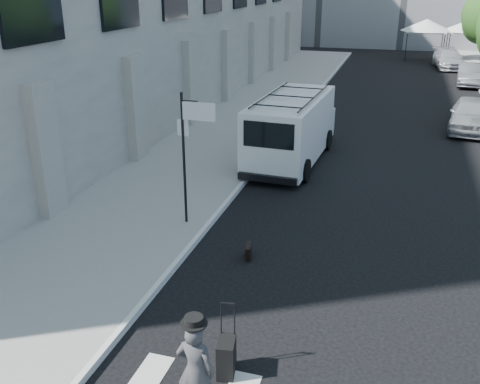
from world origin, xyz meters
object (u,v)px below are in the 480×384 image
Objects in this scene: cargo_van at (292,128)px; parked_car_a at (471,115)px; businessman at (196,371)px; briefcase at (248,251)px; parked_car_b at (470,75)px; suitcase at (226,357)px; parked_car_c at (449,59)px.

parked_car_a is (6.66, 6.27, -0.50)m from cargo_van.
briefcase is (-0.61, 5.00, -0.66)m from businessman.
cargo_van is 9.16m from parked_car_a.
parked_car_b is (7.09, 25.26, 0.49)m from briefcase.
cargo_van is at bearing 82.70° from briefcase.
parked_car_b is at bearing 69.53° from cargo_van.
cargo_van is (-1.29, 11.60, 0.88)m from suitcase.
briefcase is 0.07× the size of cargo_van.
briefcase is 32.58m from parked_car_c.
parked_car_b is 0.87× the size of parked_car_c.
parked_car_c is (-0.88, 6.71, 0.01)m from parked_car_b.
businessman is at bearing -98.22° from parked_car_b.
suitcase is (0.76, -4.00, 0.17)m from briefcase.
businessman reaches higher than suitcase.
businessman is 1.13m from suitcase.
parked_car_a is at bearing -90.96° from parked_car_b.
parked_car_a reaches higher than parked_car_b.
businessman is 0.42× the size of parked_car_b.
businessman is at bearing -94.38° from briefcase.
businessman is 0.36× the size of parked_car_c.
suitcase is at bearing -98.35° from parked_car_b.
parked_car_a is 18.11m from parked_car_c.
cargo_van is at bearing -129.99° from parked_car_a.
parked_car_c is at bearing 67.70° from briefcase.
suitcase is at bearing -97.08° from businessman.
parked_car_c is (6.74, 24.38, -0.54)m from cargo_van.
suitcase is at bearing -90.60° from briefcase.
parked_car_a is at bearing 63.14° from suitcase.
suitcase is 29.94m from parked_car_b.
parked_car_c is (5.45, 35.98, 0.33)m from suitcase.
cargo_van is at bearing -83.47° from businessman.
parked_car_b is (7.63, 17.66, -0.56)m from cargo_van.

